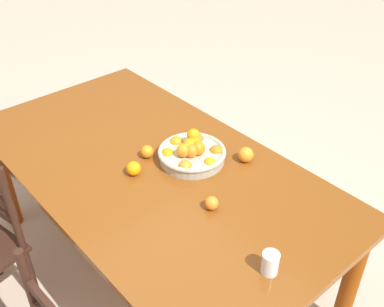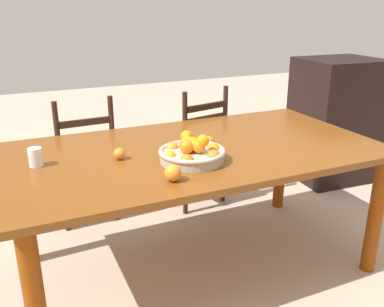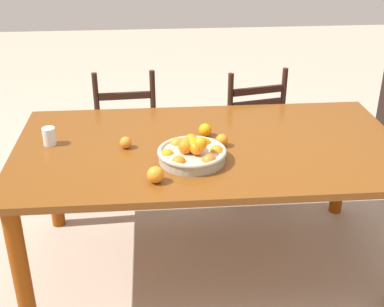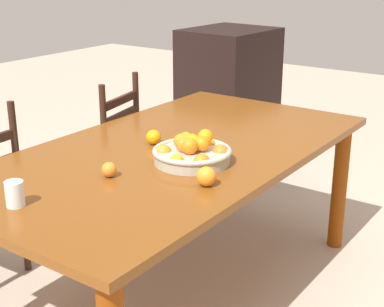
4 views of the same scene
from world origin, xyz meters
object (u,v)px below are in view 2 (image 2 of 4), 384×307
Objects in this scene: dining_table at (196,164)px; orange_loose_3 at (187,136)px; orange_loose_0 at (120,154)px; chair_near_window at (84,162)px; fruit_bowl at (192,152)px; orange_loose_2 at (208,142)px; drinking_glass at (35,157)px; orange_loose_1 at (173,173)px; cabinet at (335,120)px; chair_by_cabinet at (194,148)px.

orange_loose_3 is at bearing 95.26° from dining_table.
orange_loose_0 is at bearing -179.27° from dining_table.
chair_near_window reaches higher than fruit_bowl.
chair_near_window is at bearing 92.61° from orange_loose_0.
orange_loose_2 is 0.15m from orange_loose_3.
chair_near_window is 14.07× the size of orange_loose_2.
dining_table is 21.85× the size of drinking_glass.
orange_loose_2 is (0.06, -0.02, 0.13)m from dining_table.
cabinet is at bearing 29.71° from orange_loose_1.
chair_near_window reaches higher than orange_loose_2.
fruit_bowl is at bearing -18.97° from drinking_glass.
orange_loose_1 is (0.19, -1.28, 0.37)m from chair_near_window.
drinking_glass is (-0.36, -0.84, 0.37)m from chair_near_window.
orange_loose_0 is (0.04, -0.91, 0.36)m from chair_near_window.
fruit_bowl is (-1.82, -0.94, 0.27)m from cabinet.
cabinet is 3.16× the size of fruit_bowl.
orange_loose_0 is at bearing 152.31° from fruit_bowl.
dining_table is at bearing 0.73° from orange_loose_0.
cabinet is at bearing 24.11° from dining_table.
drinking_glass is (-1.19, -0.75, 0.35)m from chair_by_cabinet.
fruit_bowl is (-0.10, -0.18, 0.14)m from dining_table.
dining_table is 26.29× the size of orange_loose_1.
fruit_bowl is at bearing 52.81° from chair_by_cabinet.
orange_loose_0 is 0.87× the size of orange_loose_3.
drinking_glass is at bearing 169.03° from orange_loose_0.
orange_loose_1 is (0.15, -0.37, 0.01)m from orange_loose_0.
dining_table is 0.45m from orange_loose_0.
orange_loose_0 is 0.44m from orange_loose_3.
chair_near_window reaches higher than drinking_glass.
chair_near_window is (-0.48, 0.91, -0.23)m from dining_table.
orange_loose_2 is (0.17, 0.15, -0.01)m from fruit_bowl.
orange_loose_3 is at bearing 15.13° from orange_loose_0.
orange_loose_2 is at bearing 44.94° from orange_loose_1.
chair_by_cabinet reaches higher than orange_loose_3.
orange_loose_0 is (-0.33, 0.17, -0.02)m from fruit_bowl.
dining_table is 0.14m from orange_loose_2.
orange_loose_1 is 1.10× the size of orange_loose_3.
orange_loose_2 is at bearing -2.24° from orange_loose_0.
chair_by_cabinet is 15.34× the size of orange_loose_0.
chair_near_window is 12.02× the size of orange_loose_1.
dining_table is 0.25m from fruit_bowl.
orange_loose_3 is at bearing 50.19° from chair_by_cabinet.
orange_loose_2 is at bearing 42.55° from fruit_bowl.
chair_by_cabinet is at bearing 66.08° from dining_table.
orange_loose_0 is at bearing -10.97° from drinking_glass.
dining_table is 28.93× the size of orange_loose_3.
fruit_bowl is 4.86× the size of orange_loose_3.
dining_table is at bearing -84.74° from orange_loose_3.
chair_near_window is 9.99× the size of drinking_glass.
fruit_bowl is 0.27m from orange_loose_1.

